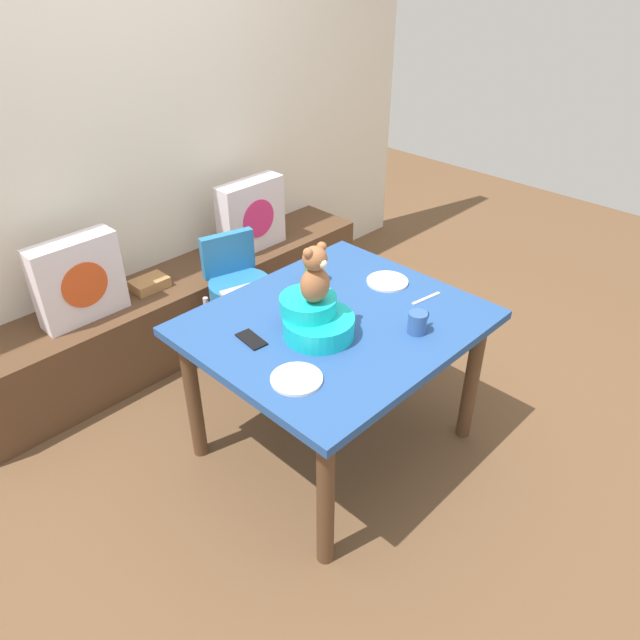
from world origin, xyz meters
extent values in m
plane|color=brown|center=(0.00, 0.00, 0.00)|extent=(8.00, 8.00, 0.00)
cube|color=silver|center=(0.00, 1.54, 1.30)|extent=(4.40, 0.10, 2.60)
cube|color=brown|center=(0.00, 1.27, 0.23)|extent=(2.60, 0.44, 0.46)
cube|color=silver|center=(-0.58, 1.25, 0.68)|extent=(0.44, 0.14, 0.44)
cylinder|color=#D84C1E|center=(-0.58, 1.17, 0.68)|extent=(0.24, 0.01, 0.24)
cube|color=silver|center=(0.56, 1.25, 0.68)|extent=(0.44, 0.14, 0.44)
cylinder|color=#E02D72|center=(0.56, 1.17, 0.68)|extent=(0.24, 0.01, 0.24)
cube|color=#AF7A47|center=(-0.19, 1.27, 0.49)|extent=(0.20, 0.14, 0.06)
cube|color=#264C8C|center=(0.00, 0.00, 0.72)|extent=(1.20, 1.03, 0.04)
cylinder|color=brown|center=(-0.51, -0.43, 0.35)|extent=(0.07, 0.07, 0.70)
cylinder|color=brown|center=(0.51, -0.43, 0.35)|extent=(0.07, 0.07, 0.70)
cylinder|color=brown|center=(-0.51, 0.43, 0.35)|extent=(0.07, 0.07, 0.70)
cylinder|color=brown|center=(0.51, 0.43, 0.35)|extent=(0.07, 0.07, 0.70)
cylinder|color=#2672B2|center=(0.11, 0.82, 0.51)|extent=(0.34, 0.34, 0.10)
cube|color=#2672B2|center=(0.14, 0.95, 0.67)|extent=(0.30, 0.13, 0.24)
cube|color=white|center=(0.06, 0.64, 0.58)|extent=(0.34, 0.27, 0.02)
cylinder|color=silver|center=(-0.03, 0.68, 0.23)|extent=(0.03, 0.03, 0.46)
cylinder|color=silver|center=(0.25, 0.68, 0.23)|extent=(0.03, 0.03, 0.46)
cylinder|color=silver|center=(-0.03, 0.96, 0.23)|extent=(0.03, 0.03, 0.46)
cylinder|color=silver|center=(0.25, 0.96, 0.23)|extent=(0.03, 0.03, 0.46)
cylinder|color=#13C2C4|center=(-0.14, -0.03, 0.79)|extent=(0.30, 0.30, 0.09)
cylinder|color=#13C2C4|center=(-0.14, 0.03, 0.86)|extent=(0.24, 0.24, 0.07)
ellipsoid|color=#9A5F3A|center=(-0.14, -0.01, 0.97)|extent=(0.13, 0.11, 0.15)
sphere|color=#9A5F3A|center=(-0.14, -0.01, 1.09)|extent=(0.10, 0.10, 0.10)
sphere|color=beige|center=(-0.14, -0.05, 1.08)|extent=(0.04, 0.04, 0.04)
sphere|color=#9A5F3A|center=(-0.18, -0.01, 1.13)|extent=(0.04, 0.04, 0.04)
sphere|color=#9A5F3A|center=(-0.10, -0.01, 1.13)|extent=(0.04, 0.04, 0.04)
cylinder|color=#4C8C33|center=(0.16, 0.31, 0.81)|extent=(0.07, 0.07, 0.15)
cone|color=white|center=(0.16, 0.31, 0.91)|extent=(0.06, 0.06, 0.03)
cylinder|color=#335999|center=(0.16, -0.31, 0.79)|extent=(0.08, 0.08, 0.09)
torus|color=#335999|center=(0.22, -0.31, 0.79)|extent=(0.06, 0.01, 0.06)
cylinder|color=white|center=(0.41, 0.04, 0.75)|extent=(0.20, 0.20, 0.01)
cylinder|color=white|center=(-0.41, -0.18, 0.75)|extent=(0.20, 0.20, 0.01)
cube|color=black|center=(-0.36, 0.14, 0.74)|extent=(0.09, 0.15, 0.01)
cube|color=silver|center=(0.41, -0.18, 0.74)|extent=(0.17, 0.04, 0.01)
camera|label=1|loc=(-1.61, -1.48, 2.17)|focal=33.60mm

